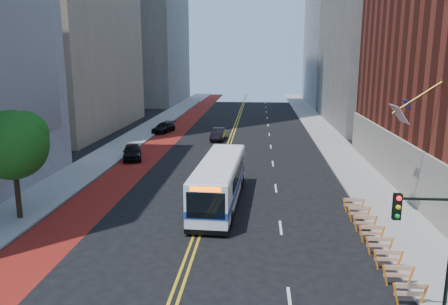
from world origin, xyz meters
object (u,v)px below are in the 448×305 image
traffic_signal (427,235)px  car_a (132,152)px  car_b (218,134)px  car_c (164,128)px  street_tree (14,142)px  transit_bus (220,181)px

traffic_signal → car_a: 32.20m
car_b → car_c: size_ratio=0.95×
street_tree → car_c: 32.75m
traffic_signal → transit_bus: bearing=122.6°
traffic_signal → car_b: (-10.91, 37.12, -3.01)m
transit_bus → traffic_signal: bearing=-54.8°
traffic_signal → transit_bus: size_ratio=0.44×
street_tree → traffic_signal: 22.79m
car_a → car_c: bearing=75.7°
car_c → street_tree: bearing=-79.2°
street_tree → traffic_signal: (20.66, -9.55, -1.19)m
transit_bus → car_a: 16.17m
transit_bus → car_b: bearing=98.2°
car_a → transit_bus: bearing=-67.6°
street_tree → car_c: street_tree is taller
car_b → car_a: bearing=-122.2°
car_a → car_b: bearing=40.1°
traffic_signal → street_tree: bearing=155.2°
street_tree → car_a: size_ratio=1.53×
traffic_signal → transit_bus: 16.08m
traffic_signal → car_a: bearing=125.1°
traffic_signal → car_b: traffic_signal is taller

